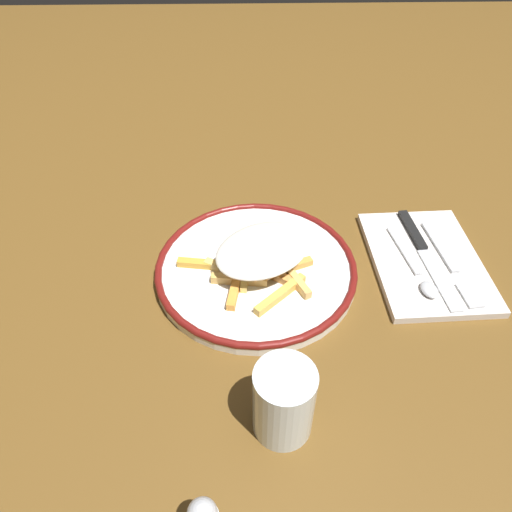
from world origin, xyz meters
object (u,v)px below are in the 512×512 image
spoon (419,273)px  water_glass (284,402)px  plate (256,268)px  fries_heap (261,255)px  napkin (426,261)px  fork (449,262)px  knife (422,248)px

spoon → water_glass: bearing=45.9°
plate → fries_heap: 0.03m
fries_heap → water_glass: water_glass is taller
napkin → water_glass: water_glass is taller
water_glass → plate: bearing=-84.4°
fork → water_glass: 0.35m
plate → knife: bearing=-172.5°
spoon → water_glass: (0.21, 0.21, 0.03)m
knife → plate: bearing=7.5°
fork → spoon: bearing=23.4°
plate → fork: size_ratio=1.64×
fork → spoon: 0.06m
fries_heap → napkin: bearing=-175.9°
knife → spoon: size_ratio=1.38×
fork → knife: knife is taller
fries_heap → water_glass: (-0.02, 0.23, 0.01)m
plate → napkin: plate is taller
knife → spoon: (0.02, 0.05, 0.00)m
fork → spoon: spoon is taller
napkin → water_glass: 0.34m
napkin → plate: bearing=3.2°
knife → fries_heap: bearing=8.5°
fries_heap → plate: bearing=-25.7°
water_glass → knife: bearing=-130.4°
knife → water_glass: water_glass is taller
plate → napkin: size_ratio=1.32×
plate → fries_heap: fries_heap is taller
fork → knife: 0.04m
fries_heap → fork: bearing=-178.9°
fries_heap → spoon: size_ratio=1.39×
fries_heap → knife: size_ratio=1.00×
plate → knife: plate is taller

